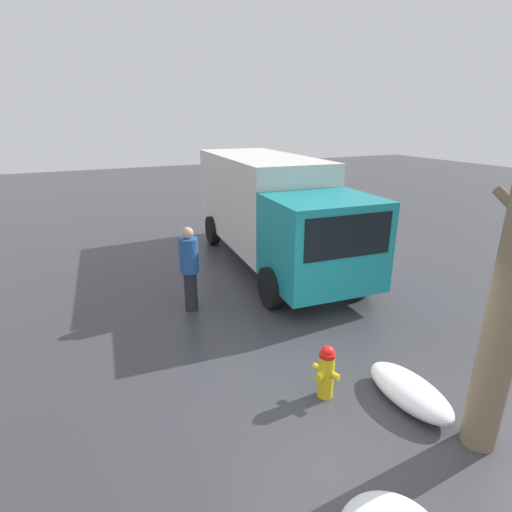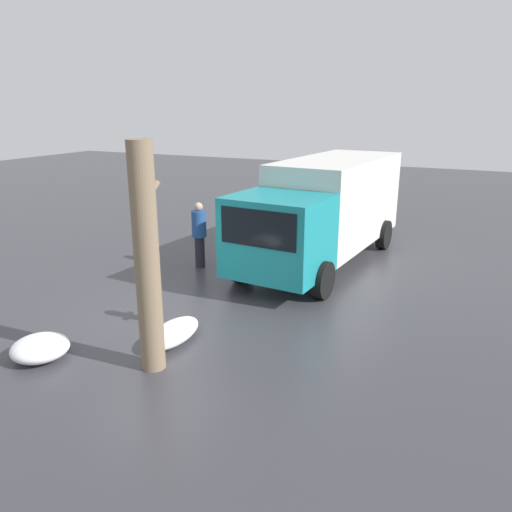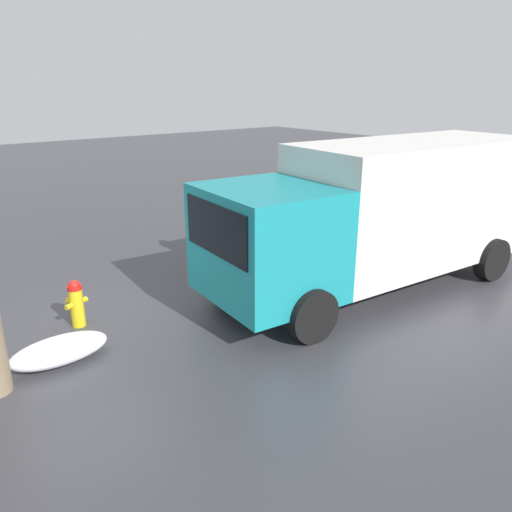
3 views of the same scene
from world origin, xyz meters
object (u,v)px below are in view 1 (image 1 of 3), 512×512
Objects in this scene: delivery_truck at (271,207)px; tree_trunk at (508,303)px; fire_hydrant at (326,371)px; pedestrian at (189,266)px.

tree_trunk is at bearing 88.98° from delivery_truck.
pedestrian reaches higher than fire_hydrant.
delivery_truck reaches higher than fire_hydrant.
tree_trunk is (-1.57, -1.25, 1.52)m from fire_hydrant.
tree_trunk is at bearing 106.88° from fire_hydrant.
pedestrian is (3.56, 0.96, 0.57)m from fire_hydrant.
fire_hydrant is 0.22× the size of tree_trunk.
fire_hydrant is 2.52m from tree_trunk.
tree_trunk is at bearing 9.85° from pedestrian.
delivery_truck is at bearing -5.79° from tree_trunk.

